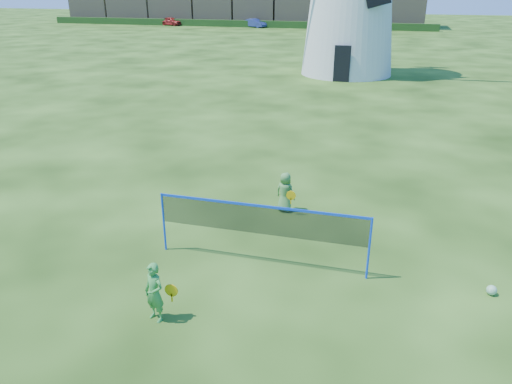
{
  "coord_description": "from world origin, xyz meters",
  "views": [
    {
      "loc": [
        3.11,
        -10.09,
        6.22
      ],
      "look_at": [
        0.2,
        0.5,
        1.5
      ],
      "focal_mm": 34.11,
      "sensor_mm": 36.0,
      "label": 1
    }
  ],
  "objects_px": {
    "player_girl": "(154,293)",
    "player_boy": "(285,192)",
    "badminton_net": "(261,221)",
    "car_right": "(255,23)",
    "play_ball": "(492,290)",
    "car_left": "(171,21)"
  },
  "relations": [
    {
      "from": "player_boy",
      "to": "play_ball",
      "type": "height_order",
      "value": "player_boy"
    },
    {
      "from": "badminton_net",
      "to": "player_boy",
      "type": "distance_m",
      "value": 3.09
    },
    {
      "from": "play_ball",
      "to": "car_right",
      "type": "xyz_separation_m",
      "value": [
        -23.64,
        66.08,
        0.53
      ]
    },
    {
      "from": "play_ball",
      "to": "car_left",
      "type": "relative_size",
      "value": 0.06
    },
    {
      "from": "player_boy",
      "to": "badminton_net",
      "type": "bearing_deg",
      "value": 108.77
    },
    {
      "from": "badminton_net",
      "to": "car_right",
      "type": "height_order",
      "value": "badminton_net"
    },
    {
      "from": "player_girl",
      "to": "player_boy",
      "type": "xyz_separation_m",
      "value": [
        1.4,
        5.67,
        -0.04
      ]
    },
    {
      "from": "player_girl",
      "to": "car_right",
      "type": "height_order",
      "value": "same"
    },
    {
      "from": "car_right",
      "to": "badminton_net",
      "type": "bearing_deg",
      "value": -139.39
    },
    {
      "from": "badminton_net",
      "to": "play_ball",
      "type": "bearing_deg",
      "value": 0.82
    },
    {
      "from": "player_boy",
      "to": "play_ball",
      "type": "xyz_separation_m",
      "value": [
        5.23,
        -2.97,
        -0.49
      ]
    },
    {
      "from": "badminton_net",
      "to": "player_girl",
      "type": "relative_size",
      "value": 3.97
    },
    {
      "from": "badminton_net",
      "to": "play_ball",
      "type": "relative_size",
      "value": 22.95
    },
    {
      "from": "badminton_net",
      "to": "car_left",
      "type": "distance_m",
      "value": 73.73
    },
    {
      "from": "player_girl",
      "to": "player_boy",
      "type": "distance_m",
      "value": 5.84
    },
    {
      "from": "car_left",
      "to": "car_right",
      "type": "distance_m",
      "value": 13.96
    },
    {
      "from": "play_ball",
      "to": "car_right",
      "type": "bearing_deg",
      "value": 109.69
    },
    {
      "from": "badminton_net",
      "to": "player_girl",
      "type": "bearing_deg",
      "value": -119.35
    },
    {
      "from": "badminton_net",
      "to": "car_right",
      "type": "bearing_deg",
      "value": 105.61
    },
    {
      "from": "badminton_net",
      "to": "player_boy",
      "type": "xyz_separation_m",
      "value": [
        -0.07,
        3.04,
        -0.54
      ]
    },
    {
      "from": "badminton_net",
      "to": "play_ball",
      "type": "height_order",
      "value": "badminton_net"
    },
    {
      "from": "player_girl",
      "to": "player_boy",
      "type": "bearing_deg",
      "value": 97.81
    }
  ]
}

